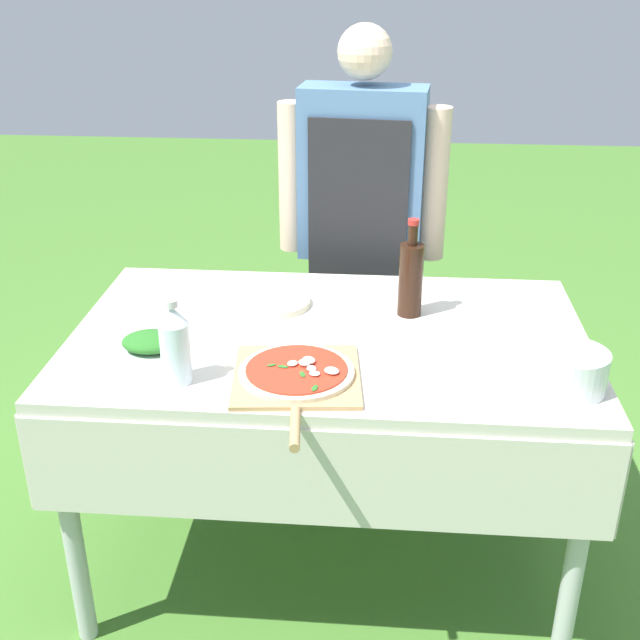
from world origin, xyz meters
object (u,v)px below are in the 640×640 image
at_px(oil_bottle, 411,277).
at_px(mixing_tub, 572,371).
at_px(pizza_on_peel, 297,375).
at_px(prep_table, 329,364).
at_px(plate_stack, 274,302).
at_px(herb_container, 151,343).
at_px(water_bottle, 175,344).
at_px(person_cook, 361,216).

distance_m(oil_bottle, mixing_tub, 0.57).
height_order(pizza_on_peel, oil_bottle, oil_bottle).
distance_m(prep_table, plate_stack, 0.28).
xyz_separation_m(pizza_on_peel, oil_bottle, (0.29, 0.42, 0.10)).
distance_m(prep_table, herb_container, 0.51).
relative_size(prep_table, water_bottle, 6.56).
height_order(oil_bottle, plate_stack, oil_bottle).
bearing_deg(prep_table, pizza_on_peel, -102.77).
bearing_deg(pizza_on_peel, herb_container, 157.93).
distance_m(person_cook, pizza_on_peel, 0.99).
bearing_deg(oil_bottle, plate_stack, 175.26).
relative_size(pizza_on_peel, plate_stack, 2.20).
height_order(prep_table, mixing_tub, mixing_tub).
bearing_deg(mixing_tub, water_bottle, -177.70).
relative_size(prep_table, person_cook, 0.93).
height_order(prep_table, plate_stack, plate_stack).
relative_size(mixing_tub, plate_stack, 0.78).
height_order(pizza_on_peel, mixing_tub, mixing_tub).
relative_size(water_bottle, plate_stack, 0.99).
relative_size(prep_table, oil_bottle, 4.98).
relative_size(person_cook, herb_container, 8.25).
bearing_deg(plate_stack, herb_container, -131.30).
relative_size(prep_table, plate_stack, 6.52).
height_order(water_bottle, herb_container, water_bottle).
height_order(oil_bottle, water_bottle, oil_bottle).
distance_m(herb_container, plate_stack, 0.44).
xyz_separation_m(prep_table, person_cook, (0.06, 0.70, 0.22)).
xyz_separation_m(herb_container, mixing_tub, (1.10, -0.11, 0.03)).
xyz_separation_m(oil_bottle, water_bottle, (-0.59, -0.45, -0.01)).
bearing_deg(mixing_tub, pizza_on_peel, -179.20).
bearing_deg(herb_container, mixing_tub, -5.98).
xyz_separation_m(person_cook, herb_container, (-0.54, -0.85, -0.10)).
height_order(herb_container, mixing_tub, mixing_tub).
bearing_deg(oil_bottle, water_bottle, -142.68).
distance_m(person_cook, mixing_tub, 1.12).
xyz_separation_m(person_cook, plate_stack, (-0.25, -0.52, -0.11)).
distance_m(person_cook, plate_stack, 0.59).
height_order(person_cook, herb_container, person_cook).
height_order(pizza_on_peel, herb_container, herb_container).
xyz_separation_m(person_cook, pizza_on_peel, (-0.13, -0.98, -0.11)).
bearing_deg(person_cook, mixing_tub, 125.64).
distance_m(person_cook, herb_container, 1.01).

